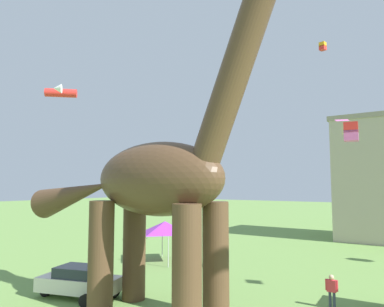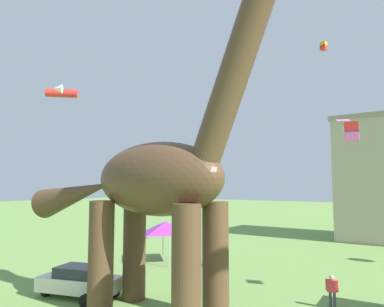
{
  "view_description": "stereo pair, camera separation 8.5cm",
  "coord_description": "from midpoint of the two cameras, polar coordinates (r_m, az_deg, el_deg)",
  "views": [
    {
      "loc": [
        8.47,
        -7.4,
        5.71
      ],
      "look_at": [
        -1.06,
        6.82,
        7.27
      ],
      "focal_mm": 32.98,
      "sensor_mm": 36.0,
      "label": 1
    },
    {
      "loc": [
        8.54,
        -7.36,
        5.71
      ],
      "look_at": [
        -1.06,
        6.82,
        7.27
      ],
      "focal_mm": 32.98,
      "sensor_mm": 36.0,
      "label": 2
    }
  ],
  "objects": [
    {
      "name": "kite_drifting",
      "position": [
        34.9,
        -2.56,
        -5.6
      ],
      "size": [
        1.45,
        1.54,
        1.61
      ],
      "color": "#287AE5"
    },
    {
      "name": "kite_mid_center",
      "position": [
        22.55,
        24.51,
        3.22
      ],
      "size": [
        0.86,
        0.86,
        1.09
      ],
      "color": "red"
    },
    {
      "name": "dinosaur_sculpture",
      "position": [
        16.22,
        -5.69,
        -4.1
      ],
      "size": [
        15.91,
        3.37,
        16.63
      ],
      "rotation": [
        0.0,
        0.0,
        0.44
      ],
      "color": "#513823",
      "rests_on": "ground_plane"
    },
    {
      "name": "kite_mid_right",
      "position": [
        24.6,
        -20.34,
        9.28
      ],
      "size": [
        2.03,
        2.05,
        0.58
      ],
      "color": "red"
    },
    {
      "name": "kite_mid_left",
      "position": [
        32.7,
        20.58,
        15.95
      ],
      "size": [
        0.57,
        0.57,
        0.67
      ],
      "color": "orange"
    },
    {
      "name": "person_photographer",
      "position": [
        18.79,
        21.83,
        -19.56
      ],
      "size": [
        0.58,
        0.25,
        1.54
      ],
      "rotation": [
        0.0,
        0.0,
        0.81
      ],
      "color": "#2D3347",
      "rests_on": "ground_plane"
    },
    {
      "name": "festival_canopy_tent",
      "position": [
        27.41,
        -4.16,
        -11.82
      ],
      "size": [
        3.15,
        3.15,
        3.0
      ],
      "color": "#B2B2B7",
      "rests_on": "ground_plane"
    },
    {
      "name": "kite_near_low",
      "position": [
        34.02,
        23.31,
        4.96
      ],
      "size": [
        1.35,
        1.18,
        1.45
      ],
      "color": "pink"
    },
    {
      "name": "parked_sedan_left",
      "position": [
        20.16,
        -17.55,
        -19.04
      ],
      "size": [
        4.53,
        2.91,
        1.55
      ],
      "rotation": [
        0.0,
        0.0,
        0.29
      ],
      "color": "silver",
      "rests_on": "ground_plane"
    }
  ]
}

